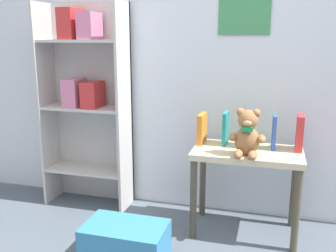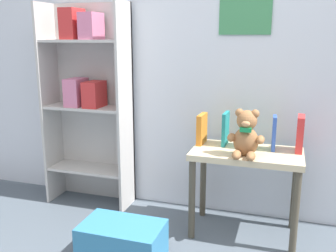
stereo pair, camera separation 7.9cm
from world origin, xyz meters
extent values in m
cube|color=silver|center=(0.00, 1.48, 1.25)|extent=(4.80, 0.06, 2.50)
cube|color=#3D8451|center=(0.21, 1.44, 1.30)|extent=(0.32, 0.01, 0.21)
cube|color=#BCB7B2|center=(-1.13, 1.31, 0.70)|extent=(0.02, 0.24, 1.40)
cube|color=#BCB7B2|center=(-0.55, 1.31, 0.70)|extent=(0.02, 0.24, 1.40)
cube|color=#BCB7B2|center=(-0.84, 1.42, 0.70)|extent=(0.60, 0.02, 1.40)
cube|color=#BCB7B2|center=(-0.84, 1.31, 0.25)|extent=(0.56, 0.23, 0.02)
cube|color=#BCB7B2|center=(-0.84, 1.31, 0.70)|extent=(0.56, 0.23, 0.02)
cube|color=#BCB7B2|center=(-0.84, 1.31, 1.15)|extent=(0.56, 0.23, 0.02)
cube|color=red|center=(-0.91, 1.30, 1.26)|extent=(0.11, 0.17, 0.20)
cube|color=#D17093|center=(-0.77, 1.30, 1.25)|extent=(0.11, 0.17, 0.17)
cube|color=#D17093|center=(-0.91, 1.30, 0.81)|extent=(0.11, 0.17, 0.19)
cube|color=red|center=(-0.77, 1.30, 0.80)|extent=(0.11, 0.17, 0.17)
cube|color=beige|center=(0.28, 1.19, 0.51)|extent=(0.64, 0.37, 0.04)
cylinder|color=#494233|center=(-0.01, 1.04, 0.25)|extent=(0.04, 0.04, 0.49)
cylinder|color=#494233|center=(0.57, 1.04, 0.25)|extent=(0.04, 0.04, 0.49)
cylinder|color=#494233|center=(-0.01, 1.34, 0.25)|extent=(0.04, 0.04, 0.49)
cylinder|color=#494233|center=(0.57, 1.34, 0.25)|extent=(0.04, 0.04, 0.49)
ellipsoid|color=#99663D|center=(0.28, 1.10, 0.61)|extent=(0.14, 0.11, 0.16)
sphere|color=#99663D|center=(0.28, 1.10, 0.73)|extent=(0.11, 0.11, 0.11)
sphere|color=#99663D|center=(0.24, 1.10, 0.77)|extent=(0.05, 0.05, 0.05)
sphere|color=#99663D|center=(0.32, 1.10, 0.77)|extent=(0.05, 0.05, 0.05)
ellipsoid|color=tan|center=(0.28, 1.05, 0.72)|extent=(0.05, 0.03, 0.03)
ellipsoid|color=#99663D|center=(0.20, 1.08, 0.63)|extent=(0.05, 0.09, 0.05)
ellipsoid|color=#99663D|center=(0.36, 1.08, 0.63)|extent=(0.05, 0.09, 0.05)
ellipsoid|color=#99663D|center=(0.24, 1.02, 0.55)|extent=(0.05, 0.10, 0.05)
ellipsoid|color=#99663D|center=(0.32, 1.02, 0.55)|extent=(0.05, 0.10, 0.05)
cube|color=#198E4C|center=(0.28, 1.05, 0.69)|extent=(0.06, 0.02, 0.02)
cube|color=orange|center=(-0.01, 1.27, 0.62)|extent=(0.04, 0.15, 0.19)
cube|color=teal|center=(0.14, 1.28, 0.63)|extent=(0.03, 0.14, 0.20)
cube|color=#33934C|center=(0.28, 1.27, 0.62)|extent=(0.04, 0.13, 0.19)
cube|color=#2D51B7|center=(0.43, 1.26, 0.63)|extent=(0.03, 0.10, 0.20)
cube|color=red|center=(0.57, 1.28, 0.63)|extent=(0.04, 0.15, 0.21)
cube|color=teal|center=(-0.30, 0.68, 0.11)|extent=(0.43, 0.27, 0.22)
camera|label=1|loc=(0.40, -0.98, 1.18)|focal=40.00mm
camera|label=2|loc=(0.48, -0.95, 1.18)|focal=40.00mm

